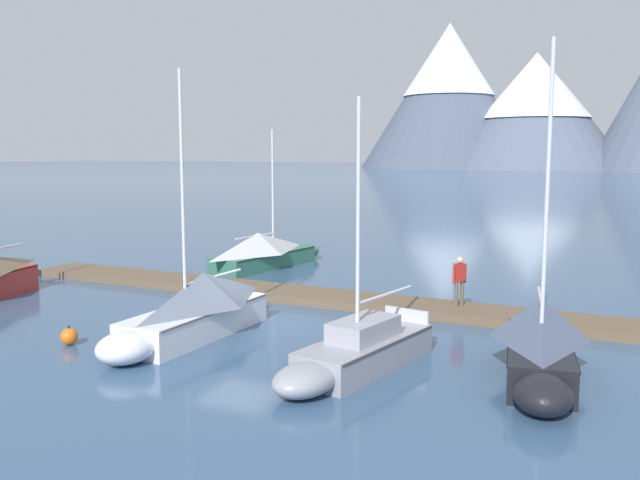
{
  "coord_description": "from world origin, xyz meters",
  "views": [
    {
      "loc": [
        11.42,
        -18.36,
        5.47
      ],
      "look_at": [
        0.0,
        6.0,
        2.0
      ],
      "focal_mm": 38.01,
      "sensor_mm": 36.0,
      "label": 1
    }
  ],
  "objects_px": {
    "sailboat_mid_dock_starboard": "(355,353)",
    "sailboat_far_berth": "(540,343)",
    "person_on_dock": "(459,278)",
    "sailboat_second_berth": "(265,251)",
    "sailboat_mid_dock_port": "(193,309)",
    "mooring_buoy_channel_marker": "(69,336)"
  },
  "relations": [
    {
      "from": "sailboat_mid_dock_port",
      "to": "sailboat_far_berth",
      "type": "relative_size",
      "value": 0.97
    },
    {
      "from": "sailboat_second_berth",
      "to": "sailboat_mid_dock_starboard",
      "type": "height_order",
      "value": "sailboat_mid_dock_starboard"
    },
    {
      "from": "sailboat_second_berth",
      "to": "mooring_buoy_channel_marker",
      "type": "bearing_deg",
      "value": -83.84
    },
    {
      "from": "sailboat_far_berth",
      "to": "person_on_dock",
      "type": "relative_size",
      "value": 4.76
    },
    {
      "from": "mooring_buoy_channel_marker",
      "to": "sailboat_mid_dock_starboard",
      "type": "bearing_deg",
      "value": 8.02
    },
    {
      "from": "sailboat_far_berth",
      "to": "person_on_dock",
      "type": "height_order",
      "value": "sailboat_far_berth"
    },
    {
      "from": "sailboat_mid_dock_port",
      "to": "sailboat_mid_dock_starboard",
      "type": "bearing_deg",
      "value": -10.08
    },
    {
      "from": "sailboat_mid_dock_starboard",
      "to": "sailboat_far_berth",
      "type": "relative_size",
      "value": 0.85
    },
    {
      "from": "sailboat_second_berth",
      "to": "mooring_buoy_channel_marker",
      "type": "height_order",
      "value": "sailboat_second_berth"
    },
    {
      "from": "sailboat_mid_dock_starboard",
      "to": "mooring_buoy_channel_marker",
      "type": "xyz_separation_m",
      "value": [
        -8.35,
        -1.18,
        -0.27
      ]
    },
    {
      "from": "sailboat_mid_dock_starboard",
      "to": "sailboat_mid_dock_port",
      "type": "bearing_deg",
      "value": 169.92
    },
    {
      "from": "sailboat_second_berth",
      "to": "person_on_dock",
      "type": "relative_size",
      "value": 4.38
    },
    {
      "from": "person_on_dock",
      "to": "mooring_buoy_channel_marker",
      "type": "height_order",
      "value": "person_on_dock"
    },
    {
      "from": "sailboat_second_berth",
      "to": "person_on_dock",
      "type": "bearing_deg",
      "value": -27.47
    },
    {
      "from": "sailboat_mid_dock_starboard",
      "to": "person_on_dock",
      "type": "distance_m",
      "value": 7.31
    },
    {
      "from": "sailboat_second_berth",
      "to": "sailboat_mid_dock_starboard",
      "type": "distance_m",
      "value": 16.16
    },
    {
      "from": "sailboat_second_berth",
      "to": "sailboat_mid_dock_port",
      "type": "distance_m",
      "value": 12.55
    },
    {
      "from": "person_on_dock",
      "to": "sailboat_second_berth",
      "type": "bearing_deg",
      "value": 152.53
    },
    {
      "from": "sailboat_second_berth",
      "to": "person_on_dock",
      "type": "xyz_separation_m",
      "value": [
        10.74,
        -5.58,
        0.45
      ]
    },
    {
      "from": "sailboat_second_berth",
      "to": "mooring_buoy_channel_marker",
      "type": "distance_m",
      "value": 14.07
    },
    {
      "from": "sailboat_far_berth",
      "to": "mooring_buoy_channel_marker",
      "type": "xyz_separation_m",
      "value": [
        -12.58,
        -2.69,
        -0.64
      ]
    },
    {
      "from": "sailboat_mid_dock_starboard",
      "to": "sailboat_far_berth",
      "type": "bearing_deg",
      "value": 19.62
    }
  ]
}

